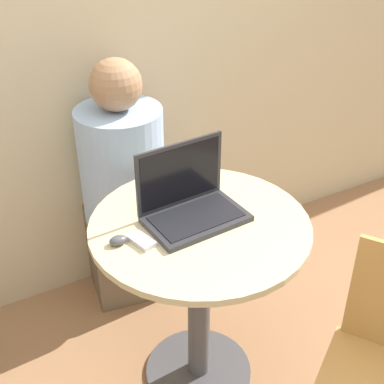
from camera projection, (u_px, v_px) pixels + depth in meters
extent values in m
plane|color=#9E704C|center=(198.00, 371.00, 2.26)|extent=(12.00, 12.00, 0.00)
cube|color=beige|center=(101.00, 15.00, 2.18)|extent=(7.00, 0.05, 2.60)
cylinder|color=#4C4C51|center=(198.00, 370.00, 2.26)|extent=(0.44, 0.44, 0.02)
cylinder|color=#4C4C51|center=(199.00, 305.00, 2.06)|extent=(0.09, 0.09, 0.73)
cylinder|color=beige|center=(200.00, 226.00, 1.86)|extent=(0.78, 0.78, 0.02)
cube|color=#2D2D33|center=(196.00, 219.00, 1.85)|extent=(0.36, 0.23, 0.02)
cube|color=black|center=(196.00, 216.00, 1.85)|extent=(0.31, 0.19, 0.00)
cube|color=#2D2D33|center=(180.00, 174.00, 1.86)|extent=(0.34, 0.03, 0.24)
cube|color=black|center=(181.00, 174.00, 1.85)|extent=(0.31, 0.02, 0.21)
cube|color=silver|center=(142.00, 241.00, 1.75)|extent=(0.07, 0.11, 0.02)
ellipsoid|color=#4C4C51|center=(118.00, 240.00, 1.74)|extent=(0.06, 0.04, 0.03)
cylinder|color=tan|center=(333.00, 375.00, 1.99)|extent=(0.04, 0.04, 0.42)
cube|color=brown|center=(122.00, 237.00, 2.69)|extent=(0.43, 0.57, 0.45)
cylinder|color=#9EBCE5|center=(122.00, 165.00, 2.33)|extent=(0.37, 0.37, 0.52)
sphere|color=#A87A56|center=(116.00, 85.00, 2.13)|extent=(0.22, 0.22, 0.22)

